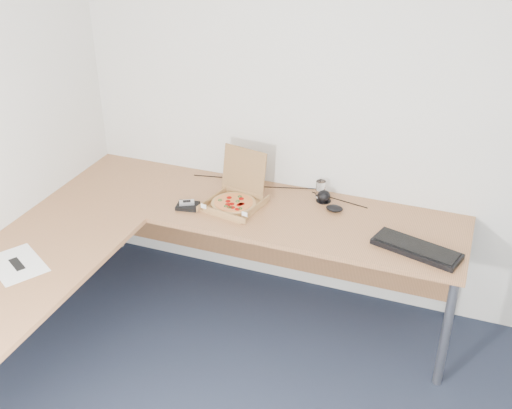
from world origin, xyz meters
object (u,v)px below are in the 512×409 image
at_px(drinking_glass, 321,189).
at_px(keyboard, 416,249).
at_px(wallet, 188,206).
at_px(pizza_box, 235,200).
at_px(desk, 175,236).

distance_m(drinking_glass, keyboard, 0.77).
bearing_deg(wallet, drinking_glass, 19.98).
relative_size(pizza_box, wallet, 2.72).
xyz_separation_m(drinking_glass, wallet, (-0.71, -0.42, -0.04)).
bearing_deg(drinking_glass, desk, -133.34).
bearing_deg(keyboard, pizza_box, -170.03).
bearing_deg(pizza_box, wallet, -142.89).
height_order(keyboard, wallet, keyboard).
bearing_deg(pizza_box, drinking_glass, 44.20).
bearing_deg(keyboard, wallet, -163.66).
distance_m(desk, drinking_glass, 0.96).
height_order(desk, keyboard, keyboard).
bearing_deg(pizza_box, keyboard, 5.09).
distance_m(pizza_box, keyboard, 1.11).
distance_m(drinking_glass, wallet, 0.82).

